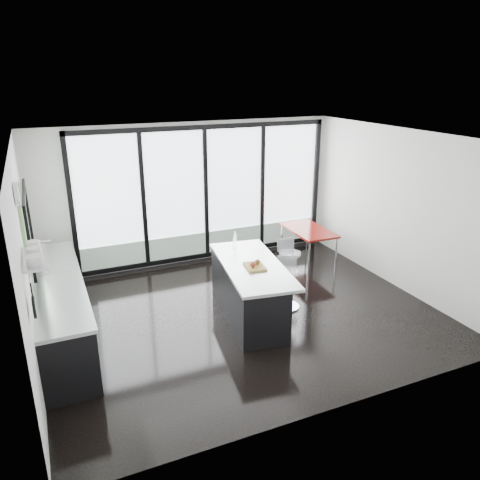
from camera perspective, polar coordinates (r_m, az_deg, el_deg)
name	(u,v)px	position (r m, az deg, el deg)	size (l,w,h in m)	color
floor	(242,314)	(7.64, 0.22, -8.95)	(6.00, 5.00, 0.00)	black
ceiling	(242,138)	(6.75, 0.25, 12.37)	(6.00, 5.00, 0.00)	white
wall_back	(204,200)	(9.40, -4.38, 4.93)	(6.00, 0.09, 2.80)	silver
wall_front	(338,301)	(5.07, 11.90, -7.32)	(6.00, 0.00, 2.80)	silver
wall_left	(26,243)	(6.73, -24.60, -0.34)	(0.26, 5.00, 2.80)	silver
wall_right	(398,209)	(8.68, 18.68, 3.55)	(0.00, 5.00, 2.80)	silver
counter_cabinets	(61,309)	(7.26, -20.99, -7.86)	(0.69, 3.24, 1.36)	black
island	(248,289)	(7.42, 0.94, -6.01)	(1.20, 2.23, 1.13)	black
bar_stool_near	(287,289)	(7.72, 5.77, -5.96)	(0.42, 0.42, 0.66)	silver
bar_stool_far	(289,270)	(8.37, 6.02, -3.72)	(0.44, 0.44, 0.70)	silver
red_table	(308,245)	(9.69, 8.27, -0.57)	(0.72, 1.25, 0.67)	maroon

